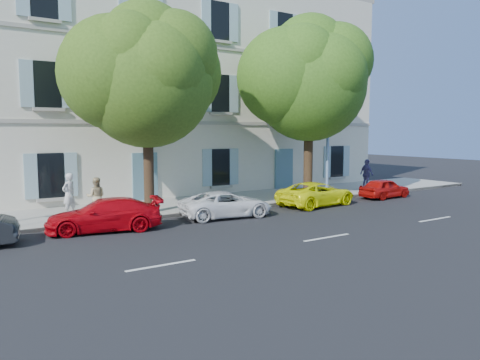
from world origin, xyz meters
TOP-DOWN VIEW (x-y plane):
  - ground at (0.00, 0.00)m, footprint 90.00×90.00m
  - sidewalk at (0.00, 4.45)m, footprint 36.00×4.50m
  - kerb at (0.00, 2.28)m, footprint 36.00×0.16m
  - building at (0.00, 10.20)m, footprint 28.00×7.00m
  - car_red_coupe at (-5.94, 1.14)m, footprint 4.31×2.49m
  - car_white_coupe at (-0.87, 1.05)m, footprint 4.09×2.28m
  - car_yellow_supercar at (4.30, 1.24)m, footprint 4.33×2.38m
  - car_red_hatchback at (9.12, 1.18)m, footprint 3.16×1.41m
  - tree_left at (-3.43, 3.10)m, footprint 5.44×5.44m
  - tree_right at (5.54, 3.26)m, footprint 5.87×5.87m
  - street_lamp at (6.53, 2.70)m, footprint 0.29×1.68m
  - pedestrian_a at (-6.43, 4.21)m, footprint 0.75×0.68m
  - pedestrian_b at (-5.54, 3.54)m, footprint 0.92×0.83m
  - pedestrian_c at (10.38, 3.56)m, footprint 0.58×1.09m

SIDE VIEW (x-z plane):
  - ground at x=0.00m, z-range 0.00..0.00m
  - sidewalk at x=0.00m, z-range 0.00..0.15m
  - kerb at x=0.00m, z-range 0.00..0.16m
  - car_red_hatchback at x=9.12m, z-range 0.00..1.06m
  - car_white_coupe at x=-0.87m, z-range 0.00..1.08m
  - car_yellow_supercar at x=4.30m, z-range 0.00..1.15m
  - car_red_coupe at x=-5.94m, z-range 0.00..1.17m
  - pedestrian_b at x=-5.54m, z-range 0.15..1.71m
  - pedestrian_a at x=-6.43m, z-range 0.15..1.88m
  - pedestrian_c at x=10.38m, z-range 0.15..1.92m
  - street_lamp at x=6.53m, z-range 0.67..8.54m
  - tree_left at x=-3.43m, z-range 1.36..9.80m
  - tree_right at x=5.54m, z-range 1.43..10.47m
  - building at x=0.00m, z-range 0.00..12.00m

